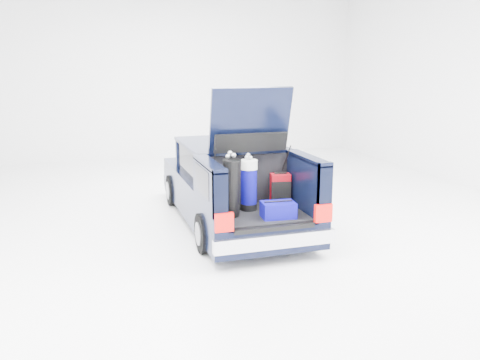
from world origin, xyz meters
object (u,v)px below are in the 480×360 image
object	(u,v)px
red_suitcase	(280,189)
blue_golf_bag	(249,184)
black_golf_bag	(231,188)
blue_duffel	(278,210)
car	(230,185)

from	to	relation	value
red_suitcase	blue_golf_bag	xyz separation A→B (m)	(-0.60, -0.19, 0.16)
black_golf_bag	blue_duffel	distance (m)	0.76
blue_golf_bag	car	bearing A→B (deg)	98.33
car	black_golf_bag	bearing A→B (deg)	-105.54
red_suitcase	black_golf_bag	world-z (taller)	black_golf_bag
blue_duffel	black_golf_bag	bearing A→B (deg)	163.30
black_golf_bag	blue_duffel	bearing A→B (deg)	-31.59
car	red_suitcase	xyz separation A→B (m)	(0.50, -1.19, 0.17)
black_golf_bag	blue_golf_bag	bearing A→B (deg)	26.20
car	blue_golf_bag	bearing A→B (deg)	-94.12
car	black_golf_bag	xyz separation A→B (m)	(-0.46, -1.65, 0.36)
blue_golf_bag	blue_duffel	bearing A→B (deg)	-48.54
car	blue_golf_bag	xyz separation A→B (m)	(-0.10, -1.39, 0.33)
black_golf_bag	car	bearing A→B (deg)	64.38
blue_golf_bag	blue_duffel	size ratio (longest dim) A/B	1.73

